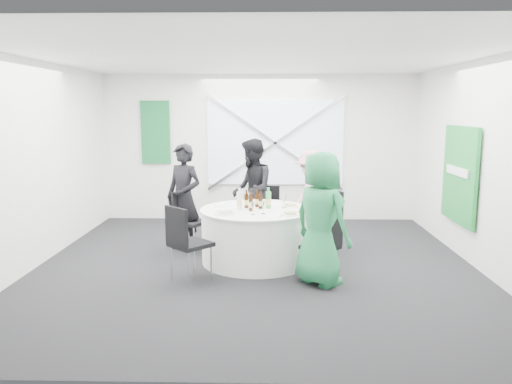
{
  "coord_description": "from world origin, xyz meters",
  "views": [
    {
      "loc": [
        0.17,
        -6.63,
        2.13
      ],
      "look_at": [
        0.0,
        0.2,
        1.0
      ],
      "focal_mm": 35.0,
      "sensor_mm": 36.0,
      "label": 1
    }
  ],
  "objects_px": {
    "banquet_table": "(256,235)",
    "chair_back_right": "(328,216)",
    "person_man_back": "(252,190)",
    "person_woman_green": "(321,219)",
    "chair_front_left": "(185,238)",
    "person_woman_pink": "(313,199)",
    "chair_back_left": "(187,216)",
    "clear_water_bottle": "(240,201)",
    "chair_back": "(267,209)",
    "green_water_bottle": "(268,200)",
    "person_man_back_left": "(184,197)",
    "chair_front_right": "(326,242)"
  },
  "relations": [
    {
      "from": "person_woman_pink",
      "to": "green_water_bottle",
      "type": "xyz_separation_m",
      "value": [
        -0.68,
        -0.69,
        0.11
      ]
    },
    {
      "from": "chair_back",
      "to": "chair_back_left",
      "type": "xyz_separation_m",
      "value": [
        -1.23,
        -0.66,
        0.02
      ]
    },
    {
      "from": "chair_front_left",
      "to": "person_man_back",
      "type": "relative_size",
      "value": 0.58
    },
    {
      "from": "person_woman_green",
      "to": "green_water_bottle",
      "type": "relative_size",
      "value": 5.57
    },
    {
      "from": "person_man_back",
      "to": "person_woman_green",
      "type": "xyz_separation_m",
      "value": [
        0.9,
        -2.05,
        -0.01
      ]
    },
    {
      "from": "chair_front_left",
      "to": "person_woman_green",
      "type": "xyz_separation_m",
      "value": [
        1.67,
        -0.0,
        0.25
      ]
    },
    {
      "from": "banquet_table",
      "to": "person_woman_pink",
      "type": "bearing_deg",
      "value": 41.29
    },
    {
      "from": "banquet_table",
      "to": "chair_back_right",
      "type": "height_order",
      "value": "chair_back_right"
    },
    {
      "from": "chair_front_left",
      "to": "clear_water_bottle",
      "type": "relative_size",
      "value": 3.1
    },
    {
      "from": "banquet_table",
      "to": "green_water_bottle",
      "type": "relative_size",
      "value": 5.29
    },
    {
      "from": "clear_water_bottle",
      "to": "chair_front_left",
      "type": "bearing_deg",
      "value": -127.32
    },
    {
      "from": "banquet_table",
      "to": "person_man_back_left",
      "type": "height_order",
      "value": "person_man_back_left"
    },
    {
      "from": "banquet_table",
      "to": "clear_water_bottle",
      "type": "distance_m",
      "value": 0.55
    },
    {
      "from": "person_man_back",
      "to": "chair_back_left",
      "type": "bearing_deg",
      "value": -63.25
    },
    {
      "from": "chair_back_left",
      "to": "green_water_bottle",
      "type": "xyz_separation_m",
      "value": [
        1.24,
        -0.51,
        0.34
      ]
    },
    {
      "from": "chair_front_right",
      "to": "green_water_bottle",
      "type": "distance_m",
      "value": 1.17
    },
    {
      "from": "person_woman_pink",
      "to": "chair_back_right",
      "type": "bearing_deg",
      "value": 90.03
    },
    {
      "from": "chair_back_left",
      "to": "person_man_back",
      "type": "bearing_deg",
      "value": -30.74
    },
    {
      "from": "person_man_back_left",
      "to": "green_water_bottle",
      "type": "bearing_deg",
      "value": 5.47
    },
    {
      "from": "person_woman_pink",
      "to": "chair_front_left",
      "type": "bearing_deg",
      "value": 2.39
    },
    {
      "from": "person_man_back",
      "to": "clear_water_bottle",
      "type": "distance_m",
      "value": 1.23
    },
    {
      "from": "person_woman_pink",
      "to": "person_woman_green",
      "type": "xyz_separation_m",
      "value": [
        -0.05,
        -1.64,
        0.06
      ]
    },
    {
      "from": "chair_back_right",
      "to": "chair_front_left",
      "type": "height_order",
      "value": "chair_front_left"
    },
    {
      "from": "person_woman_pink",
      "to": "green_water_bottle",
      "type": "height_order",
      "value": "person_woman_pink"
    },
    {
      "from": "chair_back_left",
      "to": "chair_front_right",
      "type": "distance_m",
      "value": 2.38
    },
    {
      "from": "chair_back",
      "to": "chair_front_left",
      "type": "distance_m",
      "value": 2.34
    },
    {
      "from": "person_man_back_left",
      "to": "chair_front_left",
      "type": "bearing_deg",
      "value": -52.34
    },
    {
      "from": "person_man_back",
      "to": "green_water_bottle",
      "type": "relative_size",
      "value": 5.67
    },
    {
      "from": "chair_front_left",
      "to": "chair_front_right",
      "type": "bearing_deg",
      "value": -132.68
    },
    {
      "from": "chair_back_left",
      "to": "chair_back_right",
      "type": "distance_m",
      "value": 2.14
    },
    {
      "from": "chair_front_left",
      "to": "clear_water_bottle",
      "type": "xyz_separation_m",
      "value": [
        0.63,
        0.83,
        0.31
      ]
    },
    {
      "from": "chair_front_left",
      "to": "person_woman_green",
      "type": "bearing_deg",
      "value": -135.89
    },
    {
      "from": "chair_back",
      "to": "clear_water_bottle",
      "type": "xyz_separation_m",
      "value": [
        -0.38,
        -1.28,
        0.37
      ]
    },
    {
      "from": "chair_back",
      "to": "person_woman_pink",
      "type": "relative_size",
      "value": 0.58
    },
    {
      "from": "chair_back",
      "to": "person_woman_green",
      "type": "distance_m",
      "value": 2.23
    },
    {
      "from": "person_woman_pink",
      "to": "chair_front_right",
      "type": "bearing_deg",
      "value": 49.94
    },
    {
      "from": "chair_back",
      "to": "green_water_bottle",
      "type": "relative_size",
      "value": 3.0
    },
    {
      "from": "person_man_back_left",
      "to": "person_man_back",
      "type": "height_order",
      "value": "person_man_back"
    },
    {
      "from": "chair_front_left",
      "to": "green_water_bottle",
      "type": "relative_size",
      "value": 3.28
    },
    {
      "from": "chair_back",
      "to": "clear_water_bottle",
      "type": "height_order",
      "value": "clear_water_bottle"
    },
    {
      "from": "chair_back",
      "to": "person_man_back",
      "type": "height_order",
      "value": "person_man_back"
    },
    {
      "from": "banquet_table",
      "to": "chair_back_right",
      "type": "bearing_deg",
      "value": 25.55
    },
    {
      "from": "chair_back",
      "to": "clear_water_bottle",
      "type": "bearing_deg",
      "value": -99.37
    },
    {
      "from": "chair_front_left",
      "to": "person_woman_pink",
      "type": "xyz_separation_m",
      "value": [
        1.71,
        1.64,
        0.19
      ]
    },
    {
      "from": "chair_front_right",
      "to": "clear_water_bottle",
      "type": "bearing_deg",
      "value": -81.67
    },
    {
      "from": "clear_water_bottle",
      "to": "person_man_back_left",
      "type": "bearing_deg",
      "value": 143.82
    },
    {
      "from": "chair_back_left",
      "to": "clear_water_bottle",
      "type": "relative_size",
      "value": 2.92
    },
    {
      "from": "chair_front_left",
      "to": "person_woman_green",
      "type": "distance_m",
      "value": 1.69
    },
    {
      "from": "person_man_back_left",
      "to": "chair_back_right",
      "type": "bearing_deg",
      "value": 25.88
    },
    {
      "from": "green_water_bottle",
      "to": "banquet_table",
      "type": "bearing_deg",
      "value": -161.46
    }
  ]
}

